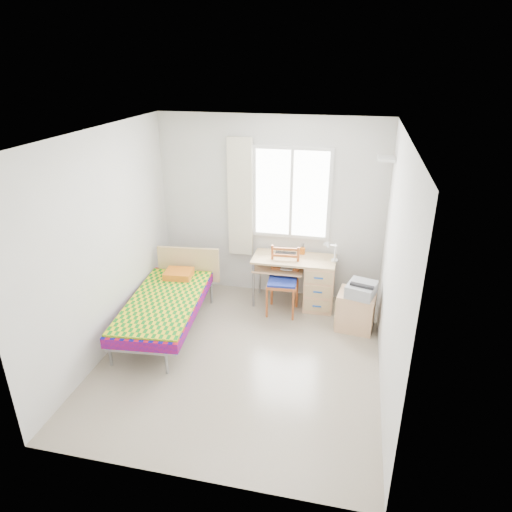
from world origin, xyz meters
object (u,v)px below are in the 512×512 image
at_px(desk, 314,281).
at_px(chair, 284,277).
at_px(cabinet, 355,310).
at_px(printer, 361,289).
at_px(bed, 167,302).

bearing_deg(desk, chair, -151.57).
xyz_separation_m(desk, chair, (-0.40, -0.23, 0.13)).
height_order(desk, chair, chair).
height_order(chair, cabinet, chair).
distance_m(desk, chair, 0.48).
xyz_separation_m(desk, printer, (0.63, -0.50, 0.20)).
xyz_separation_m(chair, printer, (1.04, -0.27, 0.07)).
distance_m(cabinet, printer, 0.34).
xyz_separation_m(bed, cabinet, (2.38, 0.54, -0.14)).
height_order(desk, cabinet, desk).
bearing_deg(printer, cabinet, 156.14).
bearing_deg(cabinet, desk, 148.96).
height_order(bed, printer, bed).
bearing_deg(bed, desk, 23.82).
xyz_separation_m(bed, chair, (1.39, 0.78, 0.13)).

